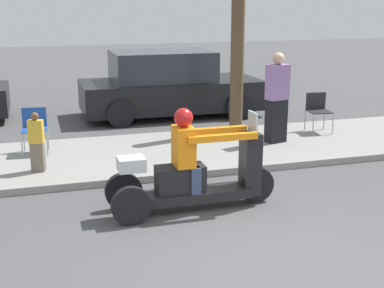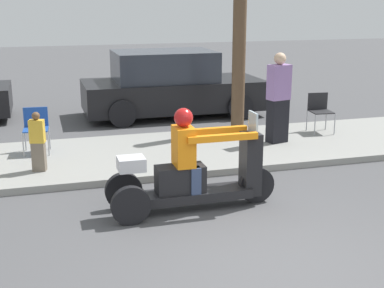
# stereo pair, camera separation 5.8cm
# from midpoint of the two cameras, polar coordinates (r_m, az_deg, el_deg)

# --- Properties ---
(ground_plane) EXTENTS (60.00, 60.00, 0.00)m
(ground_plane) POSITION_cam_midpoint_polar(r_m,az_deg,el_deg) (6.13, 9.16, -13.04)
(ground_plane) COLOR #4C4C4F
(sidewalk_strip) EXTENTS (28.00, 2.80, 0.12)m
(sidewalk_strip) POSITION_cam_midpoint_polar(r_m,az_deg,el_deg) (10.14, -2.04, -0.92)
(sidewalk_strip) COLOR gray
(sidewalk_strip) RESTS_ON ground
(motorcycle_trike) EXTENTS (2.43, 0.68, 1.47)m
(motorcycle_trike) POSITION_cam_midpoint_polar(r_m,az_deg,el_deg) (7.46, -0.14, -3.18)
(motorcycle_trike) COLOR black
(motorcycle_trike) RESTS_ON ground
(spectator_mid_group) EXTENTS (0.47, 0.34, 1.77)m
(spectator_mid_group) POSITION_cam_midpoint_polar(r_m,az_deg,el_deg) (10.61, 8.89, 4.70)
(spectator_mid_group) COLOR black
(spectator_mid_group) RESTS_ON sidewalk_strip
(spectator_far_back) EXTENTS (0.27, 0.20, 0.99)m
(spectator_far_back) POSITION_cam_midpoint_polar(r_m,az_deg,el_deg) (9.11, -16.40, 0.10)
(spectator_far_back) COLOR #726656
(spectator_far_back) RESTS_ON sidewalk_strip
(folding_chair_set_back) EXTENTS (0.49, 0.49, 0.82)m
(folding_chair_set_back) POSITION_cam_midpoint_polar(r_m,az_deg,el_deg) (10.27, -16.62, 1.90)
(folding_chair_set_back) COLOR #A5A8AD
(folding_chair_set_back) RESTS_ON sidewalk_strip
(folding_chair_curbside) EXTENTS (0.51, 0.51, 0.82)m
(folding_chair_curbside) POSITION_cam_midpoint_polar(r_m,az_deg,el_deg) (11.72, 13.12, 3.75)
(folding_chair_curbside) COLOR #A5A8AD
(folding_chair_curbside) RESTS_ON sidewalk_strip
(parked_car_lot_far) EXTENTS (4.46, 2.10, 1.63)m
(parked_car_lot_far) POSITION_cam_midpoint_polar(r_m,az_deg,el_deg) (13.53, -2.68, 6.24)
(parked_car_lot_far) COLOR black
(parked_car_lot_far) RESTS_ON ground
(tree_trunk) EXTENTS (0.28, 0.28, 3.51)m
(tree_trunk) POSITION_cam_midpoint_polar(r_m,az_deg,el_deg) (11.32, 4.72, 10.10)
(tree_trunk) COLOR brown
(tree_trunk) RESTS_ON sidewalk_strip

